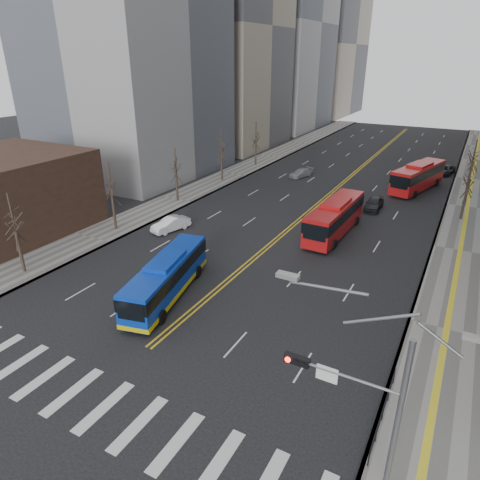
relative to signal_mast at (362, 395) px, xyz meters
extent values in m
plane|color=black|center=(-13.77, -2.00, -4.86)|extent=(220.00, 220.00, 0.00)
cube|color=#65625E|center=(3.73, 43.00, -4.78)|extent=(7.00, 130.00, 0.15)
cube|color=#65625E|center=(-30.27, 43.00, -4.78)|extent=(5.00, 130.00, 0.15)
cube|color=silver|center=(-19.67, -2.00, -4.85)|extent=(0.70, 4.00, 0.01)
cube|color=silver|center=(-17.31, -2.00, -4.85)|extent=(0.70, 4.00, 0.01)
cube|color=silver|center=(-14.95, -2.00, -4.85)|extent=(0.70, 4.00, 0.01)
cube|color=silver|center=(-12.58, -2.00, -4.85)|extent=(0.70, 4.00, 0.01)
cube|color=silver|center=(-10.22, -2.00, -4.85)|extent=(0.70, 4.00, 0.01)
cube|color=silver|center=(-7.86, -2.00, -4.85)|extent=(0.70, 4.00, 0.01)
cube|color=silver|center=(-5.49, -2.00, -4.85)|extent=(0.70, 4.00, 0.01)
cube|color=gold|center=(-13.97, 53.00, -4.85)|extent=(0.15, 100.00, 0.01)
cube|color=gold|center=(-13.57, 53.00, -4.85)|extent=(0.15, 100.00, 0.01)
cube|color=gray|center=(-44.77, 64.00, 17.14)|extent=(22.00, 22.00, 44.00)
cube|color=gray|center=(-43.77, 91.00, 19.14)|extent=(20.00, 26.00, 48.00)
cube|color=gray|center=(-42.77, 123.00, 15.14)|extent=(18.00, 30.00, 40.00)
cylinder|color=slate|center=(1.43, 0.00, -0.86)|extent=(0.24, 0.24, 8.00)
cylinder|color=slate|center=(-0.82, 0.00, 0.64)|extent=(4.50, 0.12, 0.12)
cube|color=black|center=(-2.77, 0.00, 0.64)|extent=(1.10, 0.28, 0.38)
cylinder|color=#FF190C|center=(-3.12, -0.16, 0.64)|extent=(0.24, 0.08, 0.24)
cylinder|color=black|center=(-2.77, -0.16, 0.64)|extent=(0.24, 0.08, 0.24)
cylinder|color=black|center=(-2.42, -0.16, 0.64)|extent=(0.24, 0.08, 0.24)
cube|color=silver|center=(-1.47, 0.00, 0.44)|extent=(0.90, 0.06, 0.70)
cube|color=#999993|center=(-3.37, 0.00, 4.44)|extent=(0.90, 0.35, 0.18)
cube|color=black|center=(0.53, 4.00, -3.71)|extent=(0.04, 6.00, 0.04)
cylinder|color=black|center=(0.53, 1.00, -4.21)|extent=(0.06, 0.06, 1.00)
cylinder|color=black|center=(0.53, 2.50, -4.21)|extent=(0.06, 0.06, 1.00)
cylinder|color=black|center=(0.53, 4.00, -4.21)|extent=(0.06, 0.06, 1.00)
cylinder|color=black|center=(0.53, 5.50, -4.21)|extent=(0.06, 0.06, 1.00)
cylinder|color=black|center=(0.53, 7.00, -4.21)|extent=(0.06, 0.06, 1.00)
cylinder|color=#32251E|center=(-29.77, 6.00, -2.98)|extent=(0.28, 0.28, 3.75)
cylinder|color=#32251E|center=(-29.77, 17.00, -2.91)|extent=(0.28, 0.28, 3.90)
cylinder|color=#32251E|center=(-29.77, 28.00, -3.06)|extent=(0.28, 0.28, 3.60)
cylinder|color=#32251E|center=(-29.77, 39.00, -2.86)|extent=(0.28, 0.28, 4.00)
cylinder|color=#32251E|center=(-29.77, 50.00, -2.96)|extent=(0.28, 0.28, 3.80)
cylinder|color=#32251E|center=(2.23, 38.00, -3.11)|extent=(0.28, 0.28, 3.50)
cylinder|color=#32251E|center=(2.23, 50.00, -2.98)|extent=(0.28, 0.28, 3.75)
cube|color=#0B35B1|center=(-16.62, 8.81, -3.22)|extent=(4.65, 11.17, 2.57)
cube|color=black|center=(-16.62, 8.81, -2.70)|extent=(4.71, 11.20, 0.93)
cube|color=#0B35B1|center=(-16.62, 8.81, -1.84)|extent=(2.63, 4.14, 0.40)
cube|color=#D1BC0B|center=(-16.62, 8.81, -4.31)|extent=(4.71, 11.20, 0.35)
cylinder|color=black|center=(-16.95, 5.15, -4.36)|extent=(0.51, 1.04, 1.00)
cylinder|color=black|center=(-14.73, 5.65, -4.36)|extent=(0.51, 1.04, 1.00)
cylinder|color=black|center=(-18.51, 11.97, -4.36)|extent=(0.51, 1.04, 1.00)
cylinder|color=black|center=(-16.29, 12.48, -4.36)|extent=(0.51, 1.04, 1.00)
cube|color=#AC1213|center=(-9.14, 27.03, -3.02)|extent=(2.95, 11.49, 2.97)
cube|color=black|center=(-9.14, 27.03, -2.45)|extent=(3.01, 11.51, 1.06)
cube|color=#AC1213|center=(-9.14, 27.03, -1.44)|extent=(2.20, 4.06, 0.40)
cylinder|color=black|center=(-10.55, 23.42, -4.36)|extent=(0.33, 1.01, 1.00)
cylinder|color=black|center=(-7.95, 23.33, -4.36)|extent=(0.33, 1.01, 1.00)
cylinder|color=black|center=(-10.32, 30.72, -4.36)|extent=(0.33, 1.01, 1.00)
cylinder|color=black|center=(-7.73, 30.64, -4.36)|extent=(0.33, 1.01, 1.00)
cube|color=#AC1213|center=(-3.91, 47.93, -2.97)|extent=(5.60, 12.06, 3.07)
cube|color=black|center=(-3.91, 47.93, -2.38)|extent=(5.66, 12.10, 1.10)
cube|color=#AC1213|center=(-3.91, 47.93, -1.33)|extent=(3.12, 4.53, 0.40)
cylinder|color=black|center=(-6.17, 44.63, -4.36)|extent=(0.55, 1.04, 1.00)
cylinder|color=black|center=(-3.58, 43.95, -4.36)|extent=(0.55, 1.04, 1.00)
cylinder|color=black|center=(-4.24, 51.92, -4.36)|extent=(0.55, 1.04, 1.00)
cylinder|color=black|center=(-1.65, 51.23, -4.36)|extent=(0.55, 1.04, 1.00)
imported|color=white|center=(-24.58, 19.75, -4.14)|extent=(2.71, 4.59, 1.43)
imported|color=black|center=(-7.23, 36.87, -4.10)|extent=(1.86, 4.48, 1.52)
imported|color=#98979C|center=(-20.39, 46.81, -4.24)|extent=(3.10, 4.57, 1.23)
imported|color=black|center=(-1.27, 59.15, -4.19)|extent=(2.97, 5.07, 1.33)
camera|label=1|loc=(1.99, -13.68, 12.28)|focal=32.00mm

